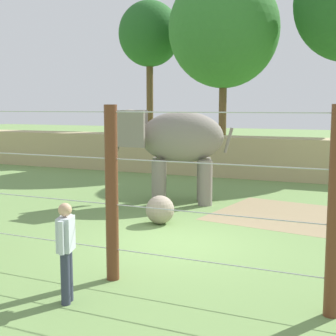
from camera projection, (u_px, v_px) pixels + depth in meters
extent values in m
plane|color=#6B8E4C|center=(178.00, 243.00, 11.26)|extent=(120.00, 120.00, 0.00)
cube|color=#937F5B|center=(302.00, 217.00, 13.91)|extent=(5.51, 4.64, 0.01)
cube|color=tan|center=(275.00, 158.00, 21.40)|extent=(36.00, 1.80, 1.83)
cylinder|color=gray|center=(159.00, 183.00, 15.52)|extent=(0.47, 0.47, 1.49)
cylinder|color=gray|center=(160.00, 179.00, 16.33)|extent=(0.47, 0.47, 1.49)
cylinder|color=gray|center=(205.00, 183.00, 15.49)|extent=(0.47, 0.47, 1.49)
cylinder|color=gray|center=(204.00, 179.00, 16.31)|extent=(0.47, 0.47, 1.49)
ellipsoid|color=gray|center=(182.00, 137.00, 15.72)|extent=(3.13, 2.45, 1.70)
ellipsoid|color=gray|center=(130.00, 128.00, 15.71)|extent=(1.43, 1.49, 1.23)
cube|color=gray|center=(131.00, 129.00, 15.08)|extent=(0.96, 0.14, 1.17)
cube|color=gray|center=(134.00, 127.00, 16.34)|extent=(0.72, 0.78, 1.17)
cylinder|color=gray|center=(116.00, 141.00, 15.77)|extent=(0.61, 0.52, 0.67)
cylinder|color=gray|center=(112.00, 155.00, 15.84)|extent=(0.46, 0.40, 0.62)
cylinder|color=gray|center=(110.00, 168.00, 15.89)|extent=(0.29, 0.29, 0.58)
cylinder|color=gray|center=(228.00, 140.00, 15.71)|extent=(0.34, 0.22, 0.85)
sphere|color=gray|center=(160.00, 210.00, 13.06)|extent=(0.79, 0.79, 0.79)
cylinder|color=brown|center=(112.00, 194.00, 8.69)|extent=(0.24, 0.24, 3.25)
cylinder|color=brown|center=(335.00, 213.00, 7.13)|extent=(0.24, 0.24, 3.25)
cylinder|color=#B7B7BC|center=(122.00, 250.00, 8.74)|extent=(8.37, 0.02, 0.02)
cylinder|color=#B7B7BC|center=(121.00, 205.00, 8.63)|extent=(8.37, 0.02, 0.02)
cylinder|color=#B7B7BC|center=(121.00, 159.00, 8.52)|extent=(8.37, 0.02, 0.02)
cylinder|color=#B7B7BC|center=(120.00, 112.00, 8.42)|extent=(8.37, 0.02, 0.02)
cylinder|color=#33384C|center=(65.00, 278.00, 7.70)|extent=(0.15, 0.15, 0.88)
cylinder|color=#33384C|center=(68.00, 275.00, 7.86)|extent=(0.15, 0.15, 0.88)
cube|color=silver|center=(66.00, 234.00, 7.68)|extent=(0.32, 0.41, 0.56)
sphere|color=tan|center=(65.00, 210.00, 7.63)|extent=(0.22, 0.22, 0.22)
cylinder|color=silver|center=(61.00, 238.00, 7.45)|extent=(0.11, 0.11, 0.54)
cylinder|color=silver|center=(70.00, 230.00, 7.92)|extent=(0.11, 0.11, 0.54)
cube|color=black|center=(66.00, 242.00, 7.98)|extent=(0.04, 0.07, 0.14)
cylinder|color=brown|center=(222.00, 120.00, 27.27)|extent=(0.44, 0.44, 4.89)
ellipsoid|color=#33752D|center=(224.00, 29.00, 26.62)|extent=(6.22, 6.22, 6.53)
cylinder|color=brown|center=(150.00, 109.00, 31.08)|extent=(0.44, 0.44, 6.18)
ellipsoid|color=#235B23|center=(150.00, 34.00, 30.47)|extent=(3.98, 3.98, 4.17)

